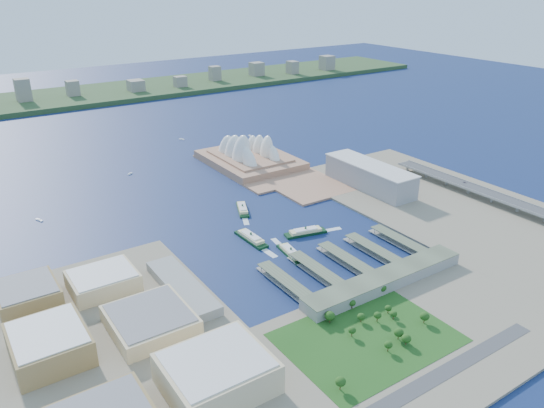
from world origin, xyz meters
TOP-DOWN VIEW (x-y plane):
  - ground at (0.00, 0.00)m, footprint 3000.00×3000.00m
  - west_land at (-250.00, -105.00)m, footprint 220.00×390.00m
  - south_land at (0.00, -210.00)m, footprint 720.00×180.00m
  - east_land at (240.00, -50.00)m, footprint 240.00×500.00m
  - peninsula at (107.50, 260.00)m, footprint 135.00×220.00m
  - far_shore at (0.00, 980.00)m, footprint 2200.00×260.00m
  - opera_house at (105.00, 280.00)m, footprint 134.00×180.00m
  - toaster_building at (195.00, 80.00)m, footprint 45.00×155.00m
  - expressway at (300.00, -60.00)m, footprint 26.00×340.00m
  - west_buildings at (-250.00, -70.00)m, footprint 200.00×280.00m
  - ferry_wharves at (14.00, -75.00)m, footprint 184.00×90.00m
  - terminal_building at (15.00, -135.00)m, footprint 200.00×28.00m
  - park at (-60.00, -190.00)m, footprint 150.00×110.00m
  - far_skyline at (0.00, 960.00)m, footprint 1900.00×140.00m
  - ferry_a at (-44.64, 32.92)m, footprint 15.96×56.75m
  - ferry_b at (-7.54, 115.82)m, footprint 31.95×51.21m
  - ferry_c at (-25.46, -24.37)m, footprint 19.71×52.29m
  - ferry_d at (21.28, 9.44)m, footprint 55.74×25.11m
  - boat_a at (-249.02, 237.75)m, footprint 7.77×13.05m
  - boat_b at (-86.23, 343.86)m, footprint 9.44×7.95m
  - boat_c at (194.22, 425.49)m, footprint 5.49×11.61m
  - boat_e at (68.40, 479.42)m, footprint 8.21×11.51m
  - car_c at (304.00, -8.28)m, footprint 1.92×4.72m

SIDE VIEW (x-z plane):
  - ground at x=0.00m, z-range 0.00..0.00m
  - boat_a at x=-249.02m, z-range 0.00..2.47m
  - boat_b at x=-86.23m, z-range 0.00..2.50m
  - boat_c at x=194.22m, z-range 0.00..2.52m
  - boat_e at x=68.40m, z-range 0.00..2.73m
  - west_land at x=-250.00m, z-range 0.00..3.00m
  - south_land at x=0.00m, z-range 0.00..3.00m
  - east_land at x=240.00m, z-range 0.00..3.00m
  - peninsula at x=107.50m, z-range 0.00..3.00m
  - ferry_wharves at x=14.00m, z-range 0.00..9.30m
  - ferry_b at x=-7.54m, z-range 0.00..9.51m
  - ferry_c at x=-25.46m, z-range 0.00..9.65m
  - ferry_d at x=21.28m, z-range 0.00..10.22m
  - ferry_a at x=-44.64m, z-range 0.00..10.66m
  - far_shore at x=0.00m, z-range 0.00..12.00m
  - expressway at x=300.00m, z-range 3.00..14.85m
  - terminal_building at x=15.00m, z-range 3.00..15.00m
  - park at x=-60.00m, z-range 3.00..19.00m
  - car_c at x=304.00m, z-range 14.85..16.22m
  - west_buildings at x=-250.00m, z-range 3.00..30.00m
  - toaster_building at x=195.00m, z-range 3.00..38.00m
  - opera_house at x=105.00m, z-range 3.00..61.00m
  - far_skyline at x=0.00m, z-range 12.00..67.00m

